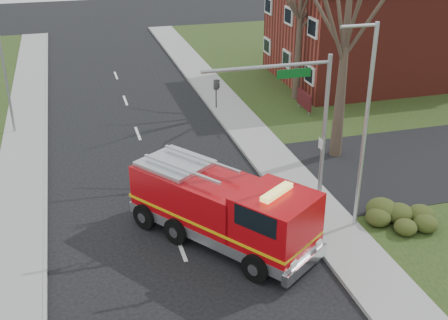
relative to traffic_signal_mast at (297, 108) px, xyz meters
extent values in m
plane|color=black|center=(-5.21, -1.50, -4.71)|extent=(120.00, 120.00, 0.00)
cube|color=gray|center=(0.99, -1.50, -4.63)|extent=(2.40, 80.00, 0.15)
cube|color=gray|center=(-11.41, -1.50, -4.63)|extent=(2.40, 80.00, 0.15)
cube|color=maroon|center=(13.79, 16.50, -1.21)|extent=(15.00, 10.00, 7.00)
cube|color=silver|center=(6.24, 16.50, -2.71)|extent=(0.12, 1.40, 1.20)
cube|color=#481015|center=(5.29, 11.00, -3.81)|extent=(0.12, 2.00, 1.00)
cylinder|color=gray|center=(5.29, 10.20, -4.26)|extent=(0.08, 0.08, 0.90)
cylinder|color=gray|center=(5.29, 11.80, -4.26)|extent=(0.08, 0.08, 0.90)
ellipsoid|color=#2D3B15|center=(3.79, -2.50, -4.13)|extent=(2.80, 2.00, 0.90)
cone|color=#352A1F|center=(4.29, 4.50, 1.29)|extent=(0.64, 0.64, 12.00)
cone|color=#352A1F|center=(5.79, 13.50, 0.54)|extent=(0.56, 0.56, 10.50)
cylinder|color=gray|center=(1.29, 0.00, -1.31)|extent=(0.18, 0.18, 6.80)
cylinder|color=gray|center=(-1.31, 0.00, 1.79)|extent=(5.20, 0.14, 0.14)
cube|color=#0C591E|center=(-0.21, 0.00, 1.44)|extent=(1.40, 0.06, 0.35)
imported|color=black|center=(-3.31, 0.00, 1.44)|extent=(0.22, 0.18, 1.10)
cylinder|color=#B7BABF|center=(1.99, -2.00, -0.51)|extent=(0.16, 0.16, 8.40)
cylinder|color=#B7BABF|center=(1.29, -2.00, 3.59)|extent=(1.40, 0.12, 0.12)
cylinder|color=gray|center=(-12.01, 12.50, -1.21)|extent=(0.14, 0.14, 7.00)
cube|color=#B4080E|center=(-4.24, -0.41, -3.19)|extent=(5.03, 5.64, 2.06)
cube|color=#B4080E|center=(-2.09, -3.45, -3.04)|extent=(3.55, 3.55, 2.35)
cube|color=#B7BABF|center=(-3.56, -1.37, -4.02)|extent=(6.51, 7.73, 0.44)
cube|color=#E5B20C|center=(-3.56, -1.37, -3.48)|extent=(6.52, 7.74, 0.12)
cube|color=black|center=(-1.46, -4.33, -2.30)|extent=(1.89, 1.38, 0.83)
cube|color=#E5D866|center=(-2.09, -3.45, -1.72)|extent=(1.48, 1.19, 0.18)
cylinder|color=black|center=(-3.07, -4.27, -4.17)|extent=(0.90, 1.08, 1.08)
cylinder|color=black|center=(-0.99, -2.80, -4.17)|extent=(0.90, 1.08, 1.08)
cylinder|color=black|center=(-6.30, 0.30, -4.17)|extent=(0.90, 1.08, 1.08)
cylinder|color=black|center=(-4.21, 1.77, -4.17)|extent=(0.90, 1.08, 1.08)
camera|label=1|loc=(-8.58, -19.56, 7.66)|focal=45.00mm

